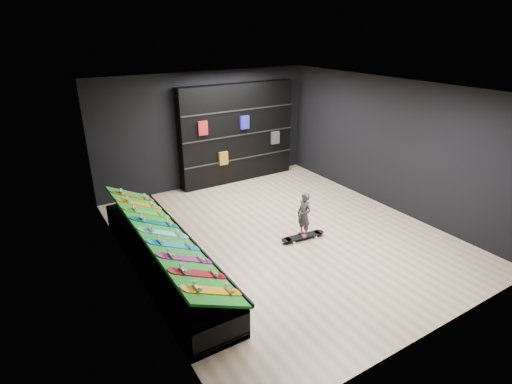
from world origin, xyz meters
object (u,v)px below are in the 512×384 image
display_rack (163,258)px  back_shelving (237,133)px  floor_skateboard (303,237)px  child (304,223)px

display_rack → back_shelving: back_shelving is taller
floor_skateboard → child: bearing=0.0°
display_rack → floor_skateboard: (2.80, -0.41, -0.21)m
floor_skateboard → child: size_ratio=1.74×
display_rack → floor_skateboard: display_rack is taller
back_shelving → floor_skateboard: bearing=-98.6°
floor_skateboard → display_rack: bearing=178.0°
display_rack → child: (2.80, -0.41, 0.12)m
back_shelving → floor_skateboard: 3.99m
back_shelving → child: back_shelving is taller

